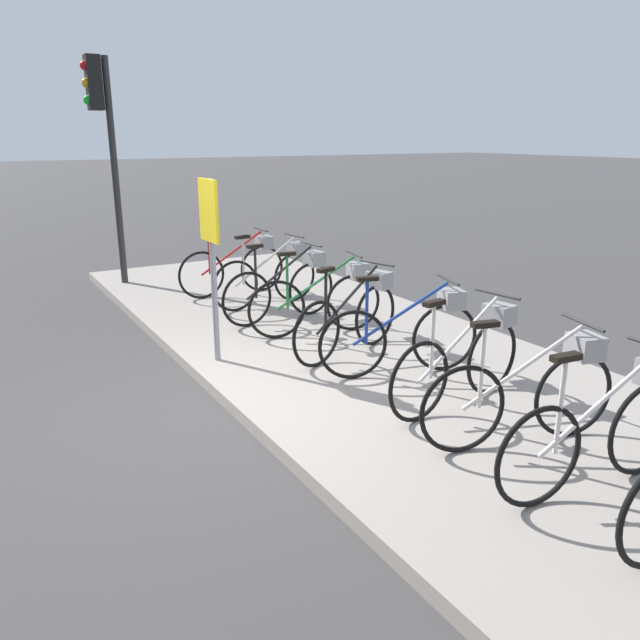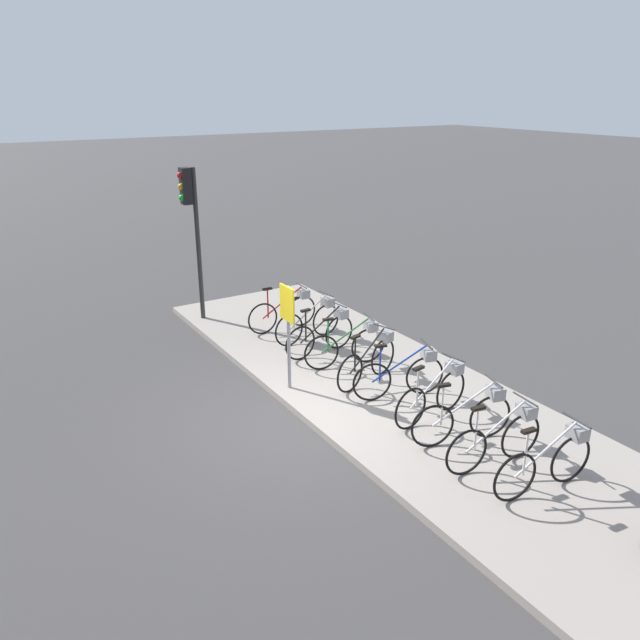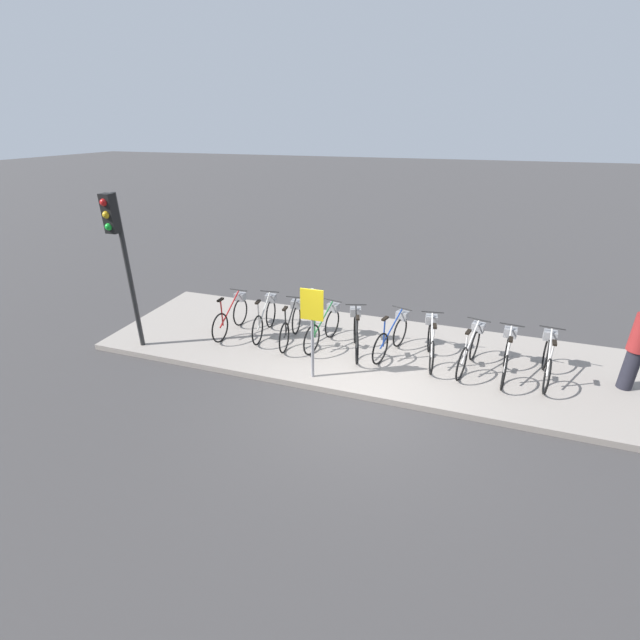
# 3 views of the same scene
# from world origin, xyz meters

# --- Properties ---
(ground_plane) EXTENTS (120.00, 120.00, 0.00)m
(ground_plane) POSITION_xyz_m (0.00, 0.00, 0.00)
(ground_plane) COLOR #423F3F
(sidewalk) EXTENTS (12.06, 3.51, 0.12)m
(sidewalk) POSITION_xyz_m (0.00, 1.75, 0.06)
(sidewalk) COLOR #9E9389
(sidewalk) RESTS_ON ground_plane
(parked_bicycle_0) EXTENTS (0.46, 1.61, 0.99)m
(parked_bicycle_0) POSITION_xyz_m (-3.40, 1.61, 0.56)
(parked_bicycle_0) COLOR black
(parked_bicycle_0) RESTS_ON sidewalk
(parked_bicycle_1) EXTENTS (0.46, 1.61, 0.99)m
(parked_bicycle_1) POSITION_xyz_m (-2.61, 1.75, 0.56)
(parked_bicycle_1) COLOR black
(parked_bicycle_1) RESTS_ON sidewalk
(parked_bicycle_2) EXTENTS (0.46, 1.61, 0.99)m
(parked_bicycle_2) POSITION_xyz_m (-1.89, 1.61, 0.56)
(parked_bicycle_2) COLOR black
(parked_bicycle_2) RESTS_ON sidewalk
(parked_bicycle_3) EXTENTS (0.49, 1.59, 0.99)m
(parked_bicycle_3) POSITION_xyz_m (-1.15, 1.70, 0.56)
(parked_bicycle_3) COLOR black
(parked_bicycle_3) RESTS_ON sidewalk
(parked_bicycle_4) EXTENTS (0.60, 1.56, 0.99)m
(parked_bicycle_4) POSITION_xyz_m (-0.41, 1.63, 0.56)
(parked_bicycle_4) COLOR black
(parked_bicycle_4) RESTS_ON sidewalk
(parked_bicycle_5) EXTENTS (0.60, 1.55, 0.99)m
(parked_bicycle_5) POSITION_xyz_m (0.37, 1.75, 0.56)
(parked_bicycle_5) COLOR black
(parked_bicycle_5) RESTS_ON sidewalk
(parked_bicycle_6) EXTENTS (0.46, 1.60, 0.99)m
(parked_bicycle_6) POSITION_xyz_m (1.16, 1.73, 0.56)
(parked_bicycle_6) COLOR black
(parked_bicycle_6) RESTS_ON sidewalk
(parked_bicycle_7) EXTENTS (0.56, 1.57, 0.99)m
(parked_bicycle_7) POSITION_xyz_m (1.95, 1.65, 0.56)
(parked_bicycle_7) COLOR black
(parked_bicycle_7) RESTS_ON sidewalk
(parked_bicycle_8) EXTENTS (0.46, 1.61, 0.99)m
(parked_bicycle_8) POSITION_xyz_m (2.62, 1.58, 0.56)
(parked_bicycle_8) COLOR black
(parked_bicycle_8) RESTS_ON sidewalk
(parked_bicycle_9) EXTENTS (0.46, 1.61, 0.99)m
(parked_bicycle_9) POSITION_xyz_m (3.35, 1.69, 0.56)
(parked_bicycle_9) COLOR black
(parked_bicycle_9) RESTS_ON sidewalk
(pedestrian) EXTENTS (0.34, 0.34, 1.72)m
(pedestrian) POSITION_xyz_m (4.75, 1.78, 1.03)
(pedestrian) COLOR #23232D
(pedestrian) RESTS_ON sidewalk
(traffic_light) EXTENTS (0.24, 0.40, 3.32)m
(traffic_light) POSITION_xyz_m (-5.00, 0.24, 2.51)
(traffic_light) COLOR #2D2D2D
(traffic_light) RESTS_ON sidewalk
(sign_post) EXTENTS (0.44, 0.07, 1.83)m
(sign_post) POSITION_xyz_m (-0.93, 0.29, 1.37)
(sign_post) COLOR #99999E
(sign_post) RESTS_ON sidewalk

